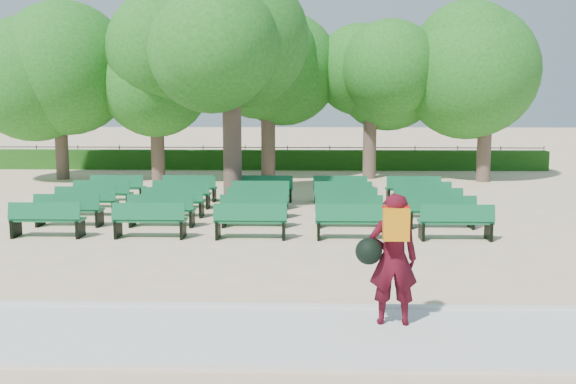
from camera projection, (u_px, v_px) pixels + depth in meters
The scene contains 9 objects.
ground at pixel (231, 229), 16.17m from camera, with size 120.00×120.00×0.00m, color #D6B48E.
paving at pixel (169, 334), 8.85m from camera, with size 30.00×2.20×0.06m, color silver.
curb at pixel (185, 306), 9.98m from camera, with size 30.00×0.12×0.10m, color silver.
hedge at pixel (266, 160), 29.96m from camera, with size 26.00×0.70×0.90m, color #1E5115.
fence at pixel (266, 168), 30.42m from camera, with size 26.00×0.10×1.02m, color black, non-canonical shape.
tree_line at pixel (260, 180), 26.07m from camera, with size 21.80×6.80×7.04m, color #226C1D, non-canonical shape.
bench_array at pixel (259, 214), 17.84m from camera, with size 1.73×0.63×1.07m.
tree_among at pixel (231, 66), 19.02m from camera, with size 4.36×4.36×6.23m.
person at pixel (391, 257), 9.05m from camera, with size 0.89×0.54×1.89m.
Camera 1 is at (1.88, -15.83, 3.24)m, focal length 40.00 mm.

